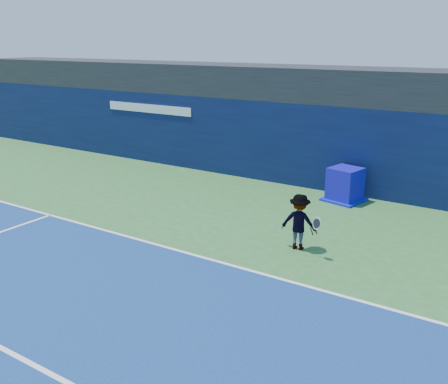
{
  "coord_description": "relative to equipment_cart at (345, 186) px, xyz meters",
  "views": [
    {
      "loc": [
        7.28,
        -6.2,
        5.14
      ],
      "look_at": [
        -0.07,
        5.2,
        1.0
      ],
      "focal_mm": 40.0,
      "sensor_mm": 36.0,
      "label": 1
    }
  ],
  "objects": [
    {
      "name": "tennis_player",
      "position": [
        0.4,
        -4.5,
        0.21
      ],
      "size": [
        1.23,
        0.71,
        1.45
      ],
      "color": "white",
      "rests_on": "ground"
    },
    {
      "name": "ground",
      "position": [
        -2.05,
        -9.3,
        -0.51
      ],
      "size": [
        80.0,
        80.0,
        0.0
      ],
      "primitive_type": "plane",
      "color": "#326D31",
      "rests_on": "ground"
    },
    {
      "name": "baseline",
      "position": [
        -2.05,
        -6.3,
        -0.5
      ],
      "size": [
        24.0,
        0.1,
        0.01
      ],
      "primitive_type": "cube",
      "color": "white",
      "rests_on": "ground"
    },
    {
      "name": "back_wall_assembly",
      "position": [
        -2.06,
        1.2,
        0.99
      ],
      "size": [
        36.0,
        1.03,
        3.0
      ],
      "color": "#0A143B",
      "rests_on": "ground"
    },
    {
      "name": "tennis_ball",
      "position": [
        -4.1,
        -3.46,
        0.73
      ],
      "size": [
        0.06,
        0.06,
        0.06
      ],
      "color": "#CCEA1A",
      "rests_on": "ground"
    },
    {
      "name": "service_line",
      "position": [
        -2.05,
        -11.3,
        -0.5
      ],
      "size": [
        24.0,
        0.1,
        0.01
      ],
      "primitive_type": "cube",
      "color": "white",
      "rests_on": "ground"
    },
    {
      "name": "stadium_band",
      "position": [
        -2.05,
        2.2,
        3.09
      ],
      "size": [
        36.0,
        3.0,
        1.2
      ],
      "primitive_type": "cube",
      "color": "black",
      "rests_on": "back_wall_assembly"
    },
    {
      "name": "equipment_cart",
      "position": [
        0.0,
        0.0,
        0.0
      ],
      "size": [
        1.4,
        1.4,
        1.13
      ],
      "color": "#130CAF",
      "rests_on": "ground"
    }
  ]
}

